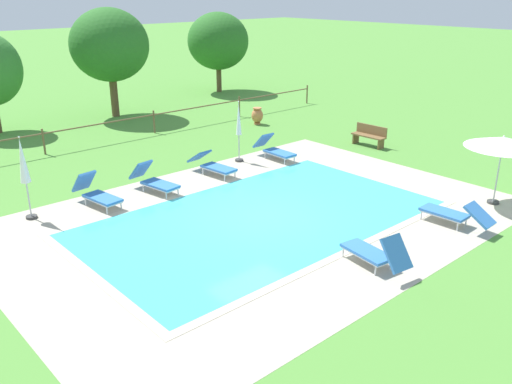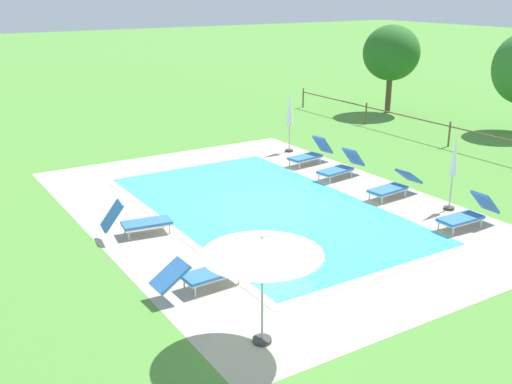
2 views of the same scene
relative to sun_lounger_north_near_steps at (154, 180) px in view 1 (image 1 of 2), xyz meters
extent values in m
plane|color=#518E38|center=(1.15, -3.92, -0.39)|extent=(160.00, 160.00, 0.00)
cube|color=#B2A893|center=(1.15, -3.92, -0.39)|extent=(14.57, 10.25, 0.01)
cube|color=#42CCD6|center=(1.15, -3.92, -0.39)|extent=(10.19, 5.87, 0.01)
cube|color=#C0B59F|center=(1.15, -0.86, -0.38)|extent=(10.67, 0.24, 0.01)
cube|color=#C0B59F|center=(1.15, -6.97, -0.38)|extent=(10.67, 0.24, 0.01)
cube|color=#C0B59F|center=(6.37, -3.92, -0.38)|extent=(0.24, 5.87, 0.01)
cube|color=#C0B59F|center=(-4.07, -3.92, -0.38)|extent=(0.24, 5.87, 0.01)
cube|color=#3370BC|center=(0.04, -0.27, -0.08)|extent=(0.80, 1.38, 0.07)
cube|color=#3370BC|center=(-0.11, 0.65, 0.24)|extent=(0.69, 0.70, 0.67)
cube|color=silver|center=(0.04, -0.27, -0.13)|extent=(0.77, 1.35, 0.04)
cylinder|color=silver|center=(0.38, -0.77, -0.25)|extent=(0.04, 0.04, 0.28)
cylinder|color=silver|center=(-0.12, -0.86, -0.25)|extent=(0.04, 0.04, 0.28)
cylinder|color=silver|center=(0.21, 0.32, -0.25)|extent=(0.04, 0.04, 0.28)
cylinder|color=silver|center=(-0.30, 0.24, -0.25)|extent=(0.04, 0.04, 0.28)
cube|color=#3370BC|center=(5.43, -0.27, -0.08)|extent=(0.62, 1.31, 0.07)
cube|color=#3370BC|center=(5.44, 0.68, 0.22)|extent=(0.61, 0.65, 0.64)
cube|color=silver|center=(5.43, -0.27, -0.13)|extent=(0.59, 1.28, 0.04)
cylinder|color=silver|center=(5.68, -0.82, -0.25)|extent=(0.04, 0.04, 0.28)
cylinder|color=silver|center=(5.17, -0.82, -0.25)|extent=(0.04, 0.04, 0.28)
cylinder|color=silver|center=(5.69, 0.28, -0.25)|extent=(0.04, 0.04, 0.28)
cylinder|color=silver|center=(5.18, 0.29, -0.25)|extent=(0.04, 0.04, 0.28)
cube|color=#3370BC|center=(2.52, -0.18, -0.08)|extent=(0.73, 1.36, 0.07)
cube|color=#3370BC|center=(2.41, 0.82, 0.15)|extent=(0.67, 0.80, 0.52)
cube|color=silver|center=(2.52, -0.18, -0.13)|extent=(0.70, 1.33, 0.04)
cylinder|color=silver|center=(2.83, -0.70, -0.25)|extent=(0.04, 0.04, 0.28)
cylinder|color=silver|center=(2.32, -0.76, -0.25)|extent=(0.04, 0.04, 0.28)
cylinder|color=silver|center=(2.71, 0.39, -0.25)|extent=(0.04, 0.04, 0.28)
cylinder|color=silver|center=(2.20, 0.34, -0.25)|extent=(0.04, 0.04, 0.28)
cube|color=#3370BC|center=(1.19, -7.67, -0.08)|extent=(0.78, 1.37, 0.07)
cube|color=#3370BC|center=(1.06, -8.56, 0.26)|extent=(0.67, 0.64, 0.71)
cube|color=silver|center=(1.19, -7.67, -0.13)|extent=(0.75, 1.34, 0.04)
cylinder|color=silver|center=(1.01, -7.08, -0.25)|extent=(0.04, 0.04, 0.28)
cylinder|color=silver|center=(1.52, -7.16, -0.25)|extent=(0.04, 0.04, 0.28)
cylinder|color=silver|center=(0.86, -8.18, -0.25)|extent=(0.04, 0.04, 0.28)
cylinder|color=silver|center=(1.36, -8.25, -0.25)|extent=(0.04, 0.04, 0.28)
cube|color=#3370BC|center=(-1.91, -0.12, -0.08)|extent=(0.78, 1.37, 0.07)
cube|color=#3370BC|center=(-2.04, 0.79, 0.25)|extent=(0.68, 0.66, 0.70)
cube|color=silver|center=(-1.91, -0.12, -0.13)|extent=(0.75, 1.34, 0.04)
cylinder|color=silver|center=(-1.58, -0.63, -0.25)|extent=(0.04, 0.04, 0.28)
cylinder|color=silver|center=(-2.08, -0.70, -0.25)|extent=(0.04, 0.04, 0.28)
cylinder|color=silver|center=(-1.73, 0.46, -0.25)|extent=(0.04, 0.04, 0.28)
cylinder|color=silver|center=(-2.24, 0.39, -0.25)|extent=(0.04, 0.04, 0.28)
cube|color=#3370BC|center=(4.80, -7.63, -0.08)|extent=(0.65, 1.32, 0.07)
cube|color=#3370BC|center=(4.83, -8.63, 0.15)|extent=(0.63, 0.77, 0.51)
cube|color=silver|center=(4.80, -7.63, -0.13)|extent=(0.62, 1.29, 0.04)
cylinder|color=silver|center=(4.52, -7.08, -0.25)|extent=(0.04, 0.04, 0.28)
cylinder|color=silver|center=(5.03, -7.06, -0.25)|extent=(0.04, 0.04, 0.28)
cylinder|color=silver|center=(4.56, -8.19, -0.25)|extent=(0.04, 0.04, 0.28)
cylinder|color=silver|center=(5.07, -8.17, -0.25)|extent=(0.04, 0.04, 0.28)
cylinder|color=#383838|center=(7.29, -7.89, -0.35)|extent=(0.36, 0.36, 0.08)
cylinder|color=#B2B5B7|center=(7.29, -7.89, 0.66)|extent=(0.04, 0.04, 2.11)
cone|color=white|center=(7.29, -7.89, 1.58)|extent=(2.22, 2.22, 0.32)
sphere|color=white|center=(7.29, -7.89, 1.75)|extent=(0.06, 0.06, 0.06)
cylinder|color=#383838|center=(-3.85, 0.52, -0.35)|extent=(0.32, 0.32, 0.08)
cylinder|color=#B2B5B7|center=(-3.85, 0.52, 0.17)|extent=(0.04, 0.04, 1.12)
cone|color=white|center=(-3.85, 0.52, 1.37)|extent=(0.29, 0.29, 1.29)
sphere|color=white|center=(-3.85, 0.52, 2.04)|extent=(0.05, 0.05, 0.05)
cylinder|color=#383838|center=(4.21, 0.71, -0.35)|extent=(0.32, 0.32, 0.08)
cylinder|color=#B2B5B7|center=(4.21, 0.71, 0.14)|extent=(0.04, 0.04, 1.06)
cone|color=white|center=(4.21, 0.71, 1.29)|extent=(0.21, 0.21, 1.24)
sphere|color=white|center=(4.21, 0.71, 1.93)|extent=(0.05, 0.05, 0.05)
cube|color=brown|center=(9.65, -1.29, 0.05)|extent=(0.49, 1.51, 0.06)
cube|color=brown|center=(9.85, -1.29, 0.28)|extent=(0.10, 1.50, 0.40)
cube|color=brown|center=(9.67, -1.93, -0.19)|extent=(0.40, 0.07, 0.41)
cube|color=brown|center=(9.62, -0.66, -0.19)|extent=(0.40, 0.07, 0.41)
cylinder|color=#C67547|center=(8.76, 4.72, -0.35)|extent=(0.31, 0.31, 0.08)
ellipsoid|color=#C67547|center=(8.76, 4.72, 0.04)|extent=(0.56, 0.56, 0.71)
cylinder|color=#C67547|center=(8.76, 4.72, 0.40)|extent=(0.42, 0.42, 0.06)
cylinder|color=brown|center=(-1.01, 6.61, 0.13)|extent=(0.08, 0.08, 1.05)
cylinder|color=brown|center=(4.10, 6.61, 0.13)|extent=(0.08, 0.08, 1.05)
cylinder|color=brown|center=(9.21, 6.61, 0.13)|extent=(0.08, 0.08, 1.05)
cylinder|color=brown|center=(14.32, 6.61, 0.13)|extent=(0.08, 0.08, 1.05)
cube|color=brown|center=(1.54, 6.61, 0.46)|extent=(25.55, 0.05, 0.05)
cylinder|color=brown|center=(4.48, 11.00, 0.73)|extent=(0.39, 0.39, 2.25)
ellipsoid|color=#286623|center=(4.48, 11.00, 3.21)|extent=(3.91, 3.91, 3.61)
cylinder|color=brown|center=(12.88, 12.98, 0.53)|extent=(0.32, 0.32, 1.83)
ellipsoid|color=#286623|center=(12.88, 12.98, 2.76)|extent=(3.81, 3.81, 3.51)
camera|label=1|loc=(-8.60, -14.58, 5.89)|focal=37.93mm
camera|label=2|loc=(15.61, -13.23, 5.92)|focal=42.72mm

